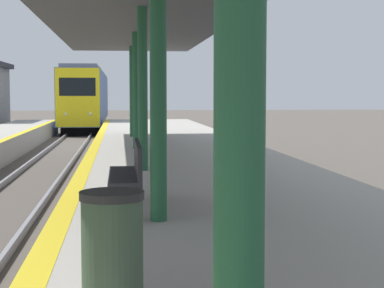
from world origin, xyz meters
name	(u,v)px	position (x,y,z in m)	size (l,w,h in m)	color
train	(87,98)	(0.00, 47.50, 2.18)	(2.61, 23.07, 4.29)	black
station_canopy	(142,4)	(2.90, 11.94, 4.33)	(4.76, 27.35, 3.62)	#1E5133
trash_bin	(112,250)	(2.36, 3.19, 1.31)	(0.48, 0.48, 0.88)	#384C38
bench	(129,173)	(2.55, 7.47, 1.37)	(0.44, 1.97, 0.92)	#28282D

